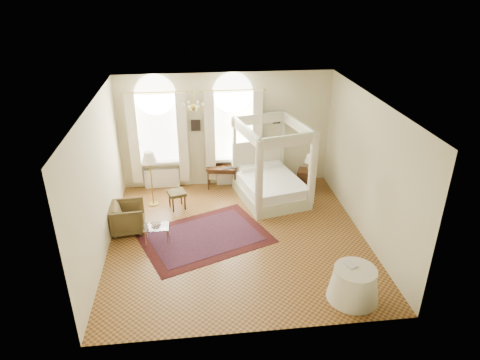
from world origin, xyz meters
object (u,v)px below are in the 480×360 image
(canopy_bed, at_px, (271,183))
(stool, at_px, (177,194))
(armchair, at_px, (128,217))
(writing_desk, at_px, (222,170))
(side_table, at_px, (354,284))
(floor_lamp, at_px, (149,160))
(nightstand, at_px, (305,180))
(coffee_table, at_px, (156,228))

(canopy_bed, bearing_deg, stool, -174.59)
(stool, xyz_separation_m, armchair, (-1.16, -0.98, -0.05))
(writing_desk, height_order, side_table, side_table)
(canopy_bed, height_order, stool, canopy_bed)
(floor_lamp, bearing_deg, canopy_bed, -0.79)
(canopy_bed, relative_size, nightstand, 3.59)
(floor_lamp, height_order, side_table, floor_lamp)
(canopy_bed, bearing_deg, nightstand, 18.87)
(armchair, distance_m, side_table, 5.46)
(writing_desk, distance_m, floor_lamp, 2.24)
(canopy_bed, xyz_separation_m, stool, (-2.58, -0.24, -0.09))
(writing_desk, bearing_deg, floor_lamp, -157.46)
(writing_desk, xyz_separation_m, armchair, (-2.45, -2.08, -0.20))
(coffee_table, distance_m, floor_lamp, 2.06)
(stool, relative_size, coffee_table, 0.93)
(stool, distance_m, floor_lamp, 1.15)
(armchair, distance_m, floor_lamp, 1.66)
(coffee_table, xyz_separation_m, side_table, (3.88, -2.42, -0.02))
(writing_desk, bearing_deg, armchair, -139.72)
(stool, height_order, side_table, side_table)
(armchair, height_order, coffee_table, armchair)
(canopy_bed, bearing_deg, armchair, -161.88)
(nightstand, bearing_deg, stool, -170.49)
(canopy_bed, relative_size, coffee_table, 4.03)
(stool, relative_size, side_table, 0.54)
(canopy_bed, height_order, floor_lamp, canopy_bed)
(stool, bearing_deg, writing_desk, 40.38)
(canopy_bed, xyz_separation_m, armchair, (-3.74, -1.22, -0.13))
(canopy_bed, distance_m, floor_lamp, 3.34)
(armchair, relative_size, side_table, 0.81)
(nightstand, distance_m, writing_desk, 2.43)
(armchair, bearing_deg, stool, -54.77)
(stool, bearing_deg, nightstand, 9.51)
(armchair, bearing_deg, canopy_bed, -76.81)
(armchair, bearing_deg, writing_desk, -54.65)
(nightstand, distance_m, stool, 3.71)
(canopy_bed, height_order, side_table, canopy_bed)
(stool, height_order, coffee_table, stool)
(writing_desk, height_order, stool, writing_desk)
(canopy_bed, relative_size, floor_lamp, 1.51)
(side_table, bearing_deg, canopy_bed, 101.49)
(nightstand, relative_size, writing_desk, 0.68)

